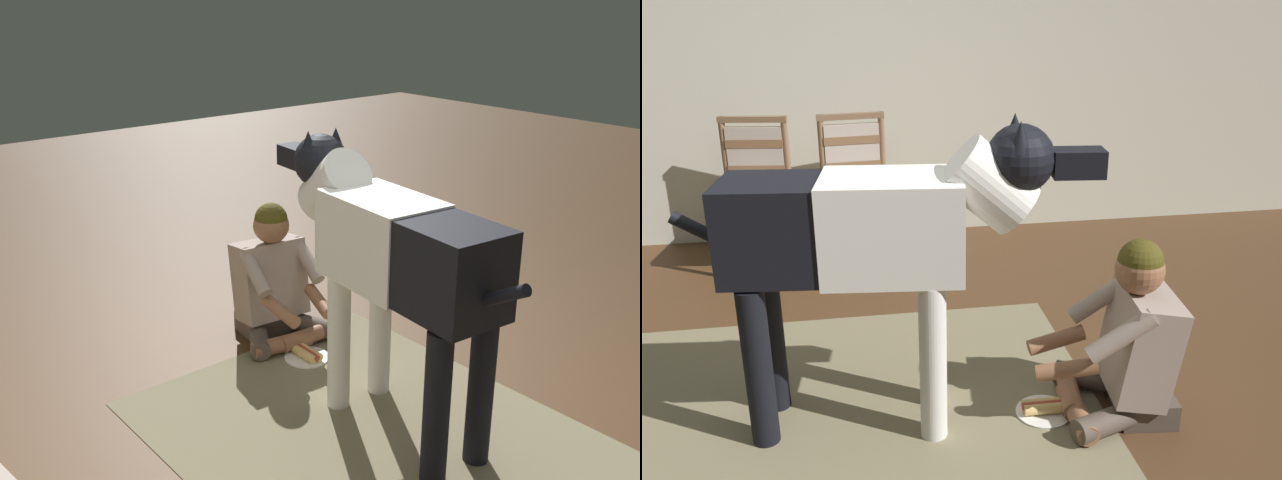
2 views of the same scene
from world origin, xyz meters
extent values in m
plane|color=#4B311C|center=(0.00, 0.00, 0.00)|extent=(15.58, 15.58, 0.00)
cube|color=beige|center=(0.00, 2.71, 1.30)|extent=(9.00, 0.10, 2.60)
cube|color=#786D52|center=(-0.24, 0.39, 0.00)|extent=(2.57, 1.69, 0.01)
cylinder|color=brown|center=(-0.50, 1.93, 0.21)|extent=(0.04, 0.04, 0.42)
cylinder|color=brown|center=(-0.91, 1.99, 0.21)|extent=(0.04, 0.04, 0.42)
cylinder|color=brown|center=(-0.44, 2.34, 0.21)|extent=(0.04, 0.04, 0.42)
cylinder|color=brown|center=(-0.86, 2.40, 0.21)|extent=(0.04, 0.04, 0.42)
cube|color=brown|center=(-0.68, 2.17, 0.44)|extent=(0.52, 0.52, 0.04)
cube|color=#BAA99C|center=(-0.68, 2.17, 0.48)|extent=(0.48, 0.48, 0.04)
cylinder|color=brown|center=(-0.44, 2.34, 0.72)|extent=(0.04, 0.04, 0.52)
cylinder|color=brown|center=(-0.86, 2.40, 0.72)|extent=(0.04, 0.04, 0.52)
cube|color=brown|center=(-0.65, 2.37, 0.96)|extent=(0.46, 0.11, 0.04)
cube|color=#BAA99C|center=(-0.65, 2.37, 0.71)|extent=(0.38, 0.10, 0.40)
cube|color=brown|center=(-0.65, 2.37, 0.80)|extent=(0.39, 0.11, 0.06)
cube|color=brown|center=(-0.65, 2.37, 0.62)|extent=(0.39, 0.11, 0.06)
cylinder|color=brown|center=(0.25, 1.98, 0.21)|extent=(0.04, 0.04, 0.42)
cylinder|color=brown|center=(-0.16, 1.94, 0.21)|extent=(0.04, 0.04, 0.42)
cylinder|color=brown|center=(0.21, 2.39, 0.21)|extent=(0.04, 0.04, 0.42)
cylinder|color=brown|center=(-0.21, 2.35, 0.21)|extent=(0.04, 0.04, 0.42)
cube|color=brown|center=(0.02, 2.17, 0.44)|extent=(0.51, 0.51, 0.04)
cube|color=#BAA99C|center=(0.02, 2.17, 0.48)|extent=(0.46, 0.46, 0.04)
cylinder|color=brown|center=(0.21, 2.39, 0.72)|extent=(0.04, 0.04, 0.52)
cylinder|color=brown|center=(-0.21, 2.35, 0.72)|extent=(0.04, 0.04, 0.52)
cube|color=brown|center=(0.00, 2.37, 0.96)|extent=(0.46, 0.09, 0.04)
cube|color=#BAA99C|center=(0.00, 2.37, 0.71)|extent=(0.38, 0.09, 0.40)
cube|color=brown|center=(0.00, 2.37, 0.80)|extent=(0.39, 0.10, 0.06)
cube|color=brown|center=(0.00, 2.37, 0.62)|extent=(0.39, 0.10, 0.06)
cube|color=#4E4138|center=(1.21, 0.11, 0.06)|extent=(0.28, 0.36, 0.12)
cylinder|color=#4E4138|center=(1.03, -0.03, 0.07)|extent=(0.41, 0.23, 0.11)
cylinder|color=brown|center=(0.89, 0.06, 0.06)|extent=(0.11, 0.36, 0.09)
cylinder|color=#4E4138|center=(1.07, 0.28, 0.07)|extent=(0.40, 0.30, 0.11)
cylinder|color=brown|center=(0.91, 0.23, 0.06)|extent=(0.16, 0.37, 0.09)
cube|color=gray|center=(1.18, 0.11, 0.35)|extent=(0.32, 0.43, 0.49)
cylinder|color=gray|center=(1.02, -0.05, 0.48)|extent=(0.30, 0.11, 0.24)
cylinder|color=brown|center=(0.82, 0.03, 0.30)|extent=(0.28, 0.14, 0.12)
cylinder|color=gray|center=(1.05, 0.30, 0.48)|extent=(0.30, 0.11, 0.24)
cylinder|color=brown|center=(0.85, 0.27, 0.30)|extent=(0.27, 0.08, 0.12)
sphere|color=brown|center=(1.14, 0.12, 0.69)|extent=(0.21, 0.21, 0.21)
sphere|color=#443D12|center=(1.14, 0.12, 0.73)|extent=(0.19, 0.19, 0.19)
cylinder|color=silver|center=(0.29, 0.34, 0.35)|extent=(0.11, 0.11, 0.70)
cylinder|color=silver|center=(0.27, 0.08, 0.35)|extent=(0.11, 0.11, 0.70)
cylinder|color=black|center=(-0.41, 0.41, 0.35)|extent=(0.11, 0.11, 0.70)
cylinder|color=black|center=(-0.44, 0.16, 0.35)|extent=(0.11, 0.11, 0.70)
cube|color=silver|center=(0.13, 0.23, 0.91)|extent=(0.59, 0.42, 0.41)
cube|color=black|center=(-0.29, 0.27, 0.91)|extent=(0.52, 0.40, 0.39)
cylinder|color=silver|center=(0.51, 0.19, 1.07)|extent=(0.43, 0.30, 0.40)
sphere|color=black|center=(0.63, 0.17, 1.17)|extent=(0.27, 0.27, 0.27)
cube|color=black|center=(0.86, 0.15, 1.15)|extent=(0.22, 0.14, 0.11)
cone|color=black|center=(0.63, 0.25, 1.28)|extent=(0.11, 0.11, 0.12)
cone|color=black|center=(0.61, 0.09, 1.28)|extent=(0.11, 0.11, 0.12)
cylinder|color=black|center=(-0.55, 0.30, 0.87)|extent=(0.36, 0.09, 0.24)
cylinder|color=white|center=(0.77, 0.16, 0.01)|extent=(0.25, 0.25, 0.01)
cylinder|color=#DFB86A|center=(0.77, 0.13, 0.04)|extent=(0.19, 0.05, 0.05)
cylinder|color=#DFB86A|center=(0.77, 0.18, 0.04)|extent=(0.19, 0.05, 0.05)
cylinder|color=#A33928|center=(0.77, 0.16, 0.04)|extent=(0.20, 0.04, 0.04)
camera|label=1|loc=(-2.12, 2.47, 2.03)|focal=41.25mm
camera|label=2|loc=(-0.02, -2.32, 1.81)|focal=38.02mm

